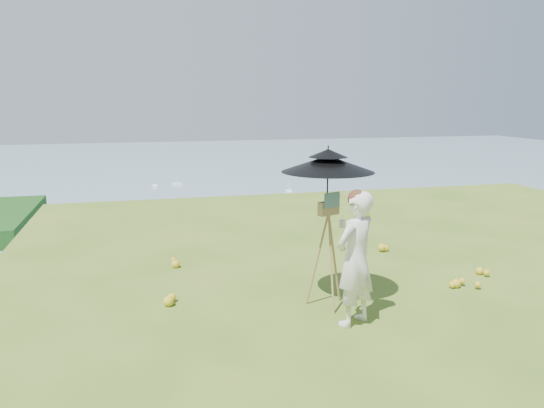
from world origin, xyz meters
name	(u,v)px	position (x,y,z in m)	size (l,w,h in m)	color
ground	(435,265)	(0.00, 0.00, 0.00)	(14.00, 14.00, 0.00)	#466B1E
shoreline_tier	(176,338)	(0.00, 75.00, -36.00)	(170.00, 28.00, 8.00)	#686253
bay_water	(149,180)	(0.00, 240.00, -34.00)	(700.00, 700.00, 0.00)	#6F919F
slope_trees	(202,311)	(0.00, 35.00, -15.00)	(110.00, 50.00, 6.00)	#174D18
harbor_town	(174,301)	(0.00, 75.00, -29.50)	(110.00, 22.00, 5.00)	silver
moored_boats	(115,217)	(-12.50, 161.00, -33.65)	(140.00, 140.00, 0.70)	white
wildflowers	(427,257)	(0.00, 0.25, 0.06)	(10.00, 10.50, 0.12)	gold
painter	(355,259)	(-2.18, -1.78, 0.81)	(0.59, 0.39, 1.62)	silver
field_easel	(328,250)	(-2.30, -1.18, 0.76)	(0.57, 0.57, 1.51)	#8F5C3C
sun_umbrella	(328,179)	(-2.31, -1.16, 1.66)	(1.17, 1.17, 0.84)	black
painter_cap	(357,194)	(-2.18, -1.78, 1.58)	(0.21, 0.25, 0.10)	#D47487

